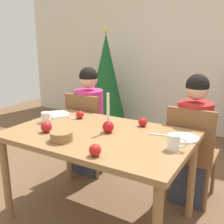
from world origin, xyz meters
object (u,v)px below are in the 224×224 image
at_px(person_left_child, 89,123).
at_px(dining_table, 99,143).
at_px(christmas_tree, 106,78).
at_px(apple_by_right_mug, 143,122).
at_px(mug_left, 47,117).
at_px(bowl_walnuts, 61,136).
at_px(apple_far_edge, 46,127).
at_px(plate_left, 56,114).
at_px(candle_centerpiece, 108,124).
at_px(chair_right, 191,149).
at_px(person_right_child, 193,142).
at_px(apple_by_left_plate, 95,150).
at_px(plate_right, 184,138).
at_px(mug_right, 174,142).
at_px(chair_left, 88,129).
at_px(apple_near_candle, 80,115).

bearing_deg(person_left_child, dining_table, -49.77).
relative_size(christmas_tree, apple_by_right_mug, 22.05).
xyz_separation_m(person_left_child, mug_left, (0.00, -0.64, 0.23)).
bearing_deg(bowl_walnuts, apple_far_edge, 159.88).
xyz_separation_m(plate_left, bowl_walnuts, (0.49, -0.49, 0.03)).
height_order(candle_centerpiece, plate_left, candle_centerpiece).
relative_size(chair_right, mug_left, 7.28).
bearing_deg(mug_left, person_right_child, 29.84).
relative_size(mug_left, apple_by_left_plate, 1.59).
bearing_deg(apple_far_edge, plate_right, 22.59).
bearing_deg(apple_far_edge, person_right_child, 41.74).
bearing_deg(apple_by_left_plate, person_right_child, 70.25).
bearing_deg(person_right_child, christmas_tree, 141.02).
height_order(apple_by_left_plate, apple_far_edge, apple_far_edge).
bearing_deg(bowl_walnuts, mug_left, 145.69).
relative_size(christmas_tree, bowl_walnuts, 10.10).
bearing_deg(apple_by_left_plate, bowl_walnuts, 165.01).
xyz_separation_m(christmas_tree, plate_right, (1.81, -1.87, -0.08)).
distance_m(mug_left, mug_right, 1.14).
distance_m(mug_left, apple_by_left_plate, 0.83).
bearing_deg(plate_right, chair_left, 160.73).
distance_m(plate_left, plate_right, 1.23).
bearing_deg(chair_left, mug_left, -89.90).
bearing_deg(person_left_child, plate_left, -101.61).
distance_m(chair_right, christmas_tree, 2.34).
bearing_deg(bowl_walnuts, candle_centerpiece, 58.55).
bearing_deg(apple_far_edge, person_left_child, 102.34).
xyz_separation_m(chair_right, apple_far_edge, (-0.93, -0.80, 0.28)).
relative_size(person_right_child, apple_near_candle, 16.19).
height_order(person_left_child, apple_near_candle, person_left_child).
bearing_deg(apple_by_left_plate, mug_right, 41.10).
height_order(person_right_child, mug_left, person_right_child).
relative_size(person_left_child, apple_far_edge, 13.52).
relative_size(dining_table, chair_right, 1.56).
bearing_deg(dining_table, apple_near_candle, 146.44).
bearing_deg(apple_by_left_plate, dining_table, 119.93).
bearing_deg(person_left_child, chair_right, -1.67).
bearing_deg(dining_table, apple_by_right_mug, 55.03).
bearing_deg(person_right_child, plate_left, -160.58).
bearing_deg(mug_right, mug_left, 178.61).
xyz_separation_m(mug_right, apple_far_edge, (-0.96, -0.16, -0.01)).
bearing_deg(apple_near_candle, candle_centerpiece, -24.74).
relative_size(dining_table, person_right_child, 1.19).
bearing_deg(bowl_walnuts, chair_left, 114.59).
height_order(chair_left, apple_by_left_plate, chair_left).
xyz_separation_m(chair_right, person_right_child, (0.00, 0.03, 0.06)).
distance_m(apple_by_right_mug, apple_far_edge, 0.77).
xyz_separation_m(chair_left, apple_far_edge, (0.18, -0.80, 0.28)).
bearing_deg(plate_left, apple_by_right_mug, 6.85).
xyz_separation_m(dining_table, person_left_child, (-0.54, 0.64, -0.10)).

